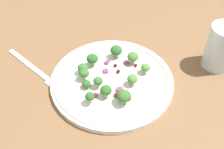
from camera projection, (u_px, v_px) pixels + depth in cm
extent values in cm
cube|color=brown|center=(113.00, 75.00, 66.41)|extent=(180.00, 180.00, 2.00)
cylinder|color=white|center=(112.00, 81.00, 62.93)|extent=(27.11, 27.11, 1.20)
torus|color=white|center=(112.00, 79.00, 62.50)|extent=(25.95, 25.95, 1.00)
cylinder|color=white|center=(112.00, 79.00, 62.43)|extent=(15.73, 15.73, 0.20)
cylinder|color=#ADD18E|center=(84.00, 76.00, 61.66)|extent=(0.84, 0.84, 0.84)
ellipsoid|color=#386B2D|center=(84.00, 73.00, 60.94)|extent=(2.24, 2.24, 1.68)
cylinder|color=#9EC684|center=(133.00, 60.00, 65.33)|extent=(0.98, 0.98, 0.98)
ellipsoid|color=#477A38|center=(133.00, 57.00, 64.48)|extent=(2.62, 2.62, 1.96)
cylinder|color=#9EC684|center=(90.00, 99.00, 57.08)|extent=(0.75, 0.75, 0.75)
ellipsoid|color=#2D6028|center=(90.00, 96.00, 56.44)|extent=(2.00, 2.00, 1.50)
cylinder|color=#8EB77A|center=(124.00, 100.00, 57.29)|extent=(1.10, 1.10, 1.10)
ellipsoid|color=#386B2D|center=(124.00, 96.00, 56.35)|extent=(2.93, 2.93, 2.20)
cylinder|color=#8EB77A|center=(83.00, 71.00, 63.30)|extent=(0.85, 0.85, 0.85)
ellipsoid|color=#386B2D|center=(83.00, 68.00, 62.56)|extent=(2.27, 2.27, 1.70)
cylinder|color=#8EB77A|center=(145.00, 71.00, 63.18)|extent=(0.79, 0.79, 0.79)
ellipsoid|color=#4C843D|center=(146.00, 67.00, 62.50)|extent=(2.10, 2.10, 1.57)
cylinder|color=#8EB77A|center=(132.00, 82.00, 60.65)|extent=(0.85, 0.85, 0.85)
ellipsoid|color=#4C843D|center=(132.00, 79.00, 59.91)|extent=(2.28, 2.28, 1.71)
cylinder|color=#9EC684|center=(116.00, 54.00, 66.93)|extent=(1.05, 1.05, 1.05)
ellipsoid|color=#2D6028|center=(116.00, 50.00, 66.02)|extent=(2.79, 2.79, 2.10)
cylinder|color=#ADD18E|center=(98.00, 84.00, 60.06)|extent=(0.77, 0.77, 0.77)
ellipsoid|color=#386B2D|center=(98.00, 81.00, 59.39)|extent=(2.06, 2.06, 1.55)
cylinder|color=#ADD18E|center=(106.00, 94.00, 58.35)|extent=(0.91, 0.91, 0.91)
ellipsoid|color=#2D6028|center=(106.00, 90.00, 57.57)|extent=(2.42, 2.42, 1.81)
cylinder|color=#8EB77A|center=(93.00, 62.00, 64.83)|extent=(1.00, 1.00, 1.00)
ellipsoid|color=#2D6028|center=(92.00, 59.00, 63.97)|extent=(2.66, 2.66, 1.99)
cylinder|color=#9EC684|center=(87.00, 86.00, 60.48)|extent=(0.72, 0.72, 0.72)
ellipsoid|color=#2D6028|center=(86.00, 84.00, 59.86)|extent=(1.92, 1.92, 1.44)
sphere|color=maroon|center=(119.00, 71.00, 63.34)|extent=(0.87, 0.87, 0.87)
sphere|color=maroon|center=(133.00, 79.00, 61.63)|extent=(0.72, 0.72, 0.72)
sphere|color=#4C0A14|center=(114.00, 65.00, 65.01)|extent=(0.80, 0.80, 0.80)
sphere|color=maroon|center=(95.00, 95.00, 58.43)|extent=(0.98, 0.98, 0.98)
sphere|color=maroon|center=(136.00, 65.00, 64.72)|extent=(0.75, 0.75, 0.75)
sphere|color=maroon|center=(129.00, 98.00, 57.83)|extent=(0.90, 0.90, 0.90)
sphere|color=maroon|center=(116.00, 95.00, 58.52)|extent=(0.91, 0.91, 0.91)
cube|color=#843D75|center=(106.00, 63.00, 65.47)|extent=(1.31, 1.44, 0.49)
cube|color=#843D75|center=(120.00, 89.00, 59.71)|extent=(1.75, 1.76, 0.48)
cube|color=#934C84|center=(126.00, 63.00, 65.43)|extent=(1.16, 1.31, 0.34)
cube|color=#843D75|center=(105.00, 70.00, 63.66)|extent=(1.43, 1.37, 0.31)
cube|color=silver|center=(28.00, 64.00, 67.29)|extent=(15.02, 3.27, 0.50)
cube|color=silver|center=(53.00, 83.00, 62.92)|extent=(3.90, 2.88, 0.50)
cylinder|color=silver|center=(221.00, 47.00, 63.79)|extent=(6.80, 6.80, 10.65)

